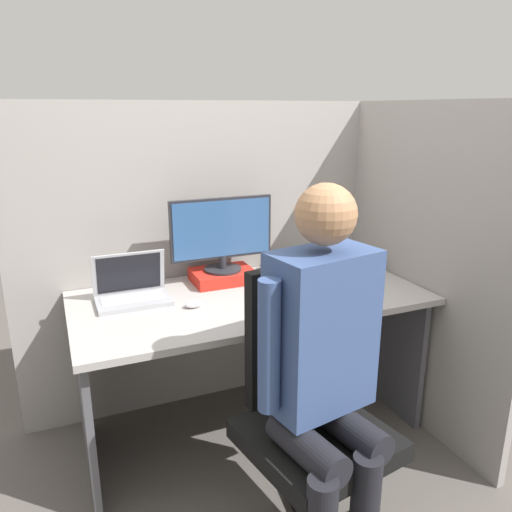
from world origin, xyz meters
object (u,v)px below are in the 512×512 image
paper_box (223,276)px  office_chair (308,404)px  carrot_toy (299,310)px  person (325,361)px  coffee_mug (279,262)px  stapler (369,265)px  monitor (222,232)px  laptop (132,292)px

paper_box → office_chair: (0.02, -0.87, -0.22)m
carrot_toy → person: (-0.16, -0.49, 0.04)m
office_chair → coffee_mug: 0.99m
stapler → paper_box: bearing=171.9°
paper_box → monitor: (0.00, 0.00, 0.22)m
person → stapler: bearing=48.3°
coffee_mug → laptop: bearing=-170.3°
laptop → stapler: bearing=-0.7°
paper_box → monitor: bearing=90.0°
carrot_toy → office_chair: 0.42m
monitor → carrot_toy: bearing=-73.6°
paper_box → monitor: monitor is taller
paper_box → person: bearing=-90.4°
carrot_toy → laptop: bearing=145.4°
laptop → person: bearing=-63.5°
carrot_toy → office_chair: size_ratio=0.12×
coffee_mug → office_chair: bearing=-108.9°
paper_box → carrot_toy: bearing=-73.6°
monitor → person: bearing=-90.4°
laptop → stapler: laptop is taller
paper_box → coffee_mug: (0.33, 0.04, 0.02)m
coffee_mug → paper_box: bearing=-173.5°
person → coffee_mug: person is taller
monitor → coffee_mug: (0.33, 0.03, -0.20)m
laptop → coffee_mug: laptop is taller
laptop → office_chair: bearing=-57.7°
paper_box → laptop: bearing=-168.0°
paper_box → person: size_ratio=0.22×
paper_box → office_chair: bearing=-88.6°
monitor → carrot_toy: (0.16, -0.53, -0.23)m
monitor → stapler: size_ratio=3.16×
office_chair → person: person is taller
stapler → person: 1.21m
office_chair → coffee_mug: size_ratio=9.86×
stapler → office_chair: office_chair is taller
paper_box → coffee_mug: bearing=6.5°
stapler → carrot_toy: (-0.64, -0.41, -0.00)m
stapler → carrot_toy: bearing=-147.3°
carrot_toy → coffee_mug: (0.18, 0.56, 0.03)m
person → coffee_mug: size_ratio=13.05×
carrot_toy → coffee_mug: bearing=72.7°
laptop → person: person is taller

